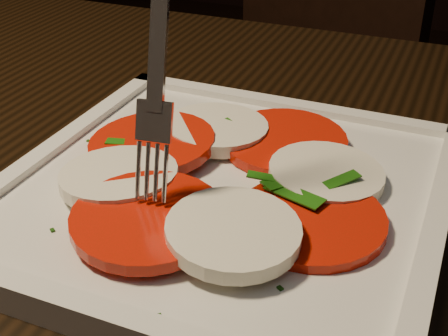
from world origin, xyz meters
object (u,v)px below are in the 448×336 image
at_px(table, 144,277).
at_px(fork, 164,29).
at_px(plate, 224,195).
at_px(chair, 294,73).

bearing_deg(table, fork, -32.05).
bearing_deg(table, plate, -5.48).
relative_size(chair, fork, 4.78).
bearing_deg(plate, chair, 103.38).
xyz_separation_m(table, fork, (0.05, -0.03, 0.23)).
distance_m(chair, fork, 0.89).
xyz_separation_m(table, plate, (0.08, -0.01, 0.11)).
height_order(table, plate, plate).
bearing_deg(fork, chair, 92.90).
bearing_deg(plate, fork, -142.34).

